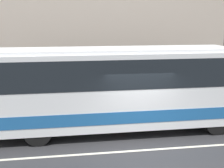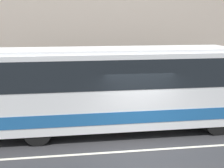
% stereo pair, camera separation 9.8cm
% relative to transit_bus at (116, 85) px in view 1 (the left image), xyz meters
% --- Properties ---
extents(ground_plane, '(60.00, 60.00, 0.00)m').
position_rel_transit_bus_xyz_m(ground_plane, '(0.65, -2.11, -1.85)').
color(ground_plane, '#2D2D30').
extents(sidewalk, '(60.00, 2.40, 0.15)m').
position_rel_transit_bus_xyz_m(sidewalk, '(0.65, 3.09, -1.78)').
color(sidewalk, '#A09E99').
rests_on(sidewalk, ground_plane).
extents(lane_stripe, '(54.00, 0.14, 0.01)m').
position_rel_transit_bus_xyz_m(lane_stripe, '(0.65, -2.11, -1.85)').
color(lane_stripe, beige).
rests_on(lane_stripe, ground_plane).
extents(transit_bus, '(10.76, 2.49, 3.29)m').
position_rel_transit_bus_xyz_m(transit_bus, '(0.00, 0.00, 0.00)').
color(transit_bus, white).
rests_on(transit_bus, ground_plane).
extents(pedestrian_waiting, '(0.36, 0.36, 1.56)m').
position_rel_transit_bus_xyz_m(pedestrian_waiting, '(0.63, 3.24, -0.99)').
color(pedestrian_waiting, maroon).
rests_on(pedestrian_waiting, sidewalk).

